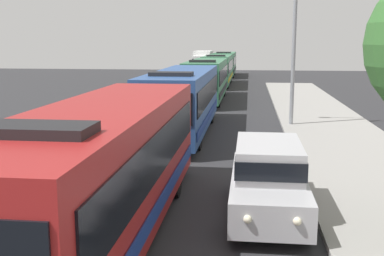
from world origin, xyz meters
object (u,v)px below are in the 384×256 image
object	(u,v)px
bus_second_in_line	(183,99)
bus_middle	(207,79)
bus_fourth_in_line	(218,69)
bus_lead	(104,166)
white_suv	(268,176)
streetlamp_mid	(295,24)
bus_rear	(225,63)
box_truck_oncoming	(203,62)

from	to	relation	value
bus_second_in_line	bus_middle	size ratio (longest dim) A/B	1.01
bus_second_in_line	bus_fourth_in_line	xyz separation A→B (m)	(0.00, 26.18, 0.00)
bus_lead	white_suv	distance (m)	4.22
bus_second_in_line	streetlamp_mid	size ratio (longest dim) A/B	1.36
bus_fourth_in_line	white_suv	distance (m)	37.15
bus_rear	streetlamp_mid	xyz separation A→B (m)	(5.40, -37.06, 3.64)
bus_middle	box_truck_oncoming	size ratio (longest dim) A/B	1.48
bus_second_in_line	bus_middle	bearing A→B (deg)	90.00
bus_rear	box_truck_oncoming	xyz separation A→B (m)	(-3.30, 4.38, 0.02)
bus_lead	bus_second_in_line	bearing A→B (deg)	90.00
bus_lead	bus_rear	distance (m)	52.26
bus_middle	bus_fourth_in_line	size ratio (longest dim) A/B	0.97
bus_lead	streetlamp_mid	size ratio (longest dim) A/B	1.32
bus_lead	white_suv	world-z (taller)	bus_lead
bus_lead	box_truck_oncoming	distance (m)	56.73
bus_lead	bus_middle	xyz separation A→B (m)	(0.00, 25.81, 0.00)
bus_rear	box_truck_oncoming	size ratio (longest dim) A/B	1.46
bus_fourth_in_line	box_truck_oncoming	bearing A→B (deg)	100.54
streetlamp_mid	bus_rear	bearing A→B (deg)	98.29
bus_second_in_line	white_suv	world-z (taller)	bus_second_in_line
bus_fourth_in_line	streetlamp_mid	distance (m)	24.57
bus_rear	white_suv	xyz separation A→B (m)	(3.70, -50.33, -0.66)
white_suv	box_truck_oncoming	size ratio (longest dim) A/B	0.64
streetlamp_mid	bus_middle	bearing A→B (deg)	116.95
white_suv	streetlamp_mid	size ratio (longest dim) A/B	0.58
bus_middle	streetlamp_mid	bearing A→B (deg)	-63.05
bus_middle	bus_rear	world-z (taller)	same
box_truck_oncoming	bus_lead	bearing A→B (deg)	-86.66
white_suv	streetlamp_mid	world-z (taller)	streetlamp_mid
bus_fourth_in_line	bus_rear	xyz separation A→B (m)	(-0.00, 13.37, -0.00)
bus_fourth_in_line	bus_rear	world-z (taller)	same
bus_lead	bus_fourth_in_line	distance (m)	38.88
bus_middle	white_suv	world-z (taller)	bus_middle
box_truck_oncoming	bus_middle	bearing A→B (deg)	-83.88
white_suv	streetlamp_mid	bearing A→B (deg)	82.70
bus_fourth_in_line	streetlamp_mid	world-z (taller)	streetlamp_mid
bus_lead	bus_rear	xyz separation A→B (m)	(0.00, 52.26, 0.00)
bus_fourth_in_line	bus_rear	size ratio (longest dim) A/B	1.05
box_truck_oncoming	streetlamp_mid	xyz separation A→B (m)	(8.70, -41.44, 3.62)
bus_lead	white_suv	size ratio (longest dim) A/B	2.28
box_truck_oncoming	bus_fourth_in_line	bearing A→B (deg)	-79.46
bus_lead	bus_rear	size ratio (longest dim) A/B	1.00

